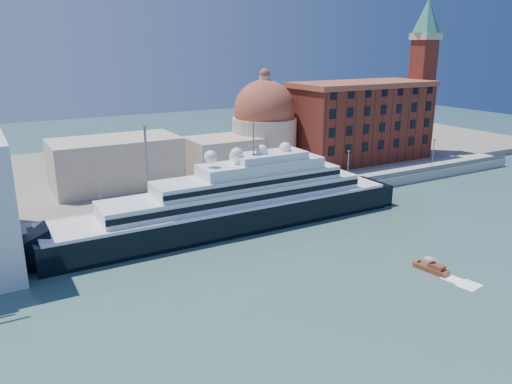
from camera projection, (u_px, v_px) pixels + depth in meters
ground at (327, 263)px, 84.68m from camera, size 400.00×400.00×0.00m
quay at (235, 203)px, 112.64m from camera, size 180.00×10.00×2.50m
land at (171, 167)px, 146.85m from camera, size 260.00×72.00×2.00m
quay_fence at (244, 200)px, 108.37m from camera, size 180.00×0.10×1.20m
superyacht at (219, 210)px, 98.27m from camera, size 82.45×11.43×24.64m
water_taxi at (432, 268)px, 81.26m from camera, size 2.82×5.86×2.67m
warehouse at (361, 121)px, 148.79m from camera, size 43.00×19.00×23.25m
campanile at (423, 67)px, 155.95m from camera, size 8.40×8.40×47.00m
church at (215, 141)px, 132.68m from camera, size 66.00×18.00×25.50m
lamp_posts at (183, 175)px, 102.73m from camera, size 120.80×2.40×18.00m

